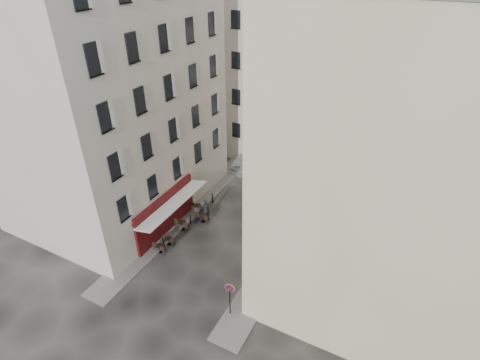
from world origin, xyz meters
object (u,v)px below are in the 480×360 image
Objects in this scene: pedestrian at (206,210)px; bistro_table_a at (160,248)px; bistro_table_b at (169,241)px; no_parking_sign at (230,294)px.

bistro_table_a is at bearing 36.68° from pedestrian.
no_parking_sign is at bearing -26.15° from bistro_table_b.
bistro_table_a reaches higher than bistro_table_b.
bistro_table_a is 0.98m from bistro_table_b.
no_parking_sign reaches higher than pedestrian.
pedestrian is (0.80, 4.04, 0.52)m from bistro_table_b.
pedestrian is (0.91, 5.02, 0.50)m from bistro_table_a.
no_parking_sign reaches higher than bistro_table_b.
no_parking_sign reaches higher than bistro_table_a.
bistro_table_b is (-7.18, 3.53, -1.46)m from no_parking_sign.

